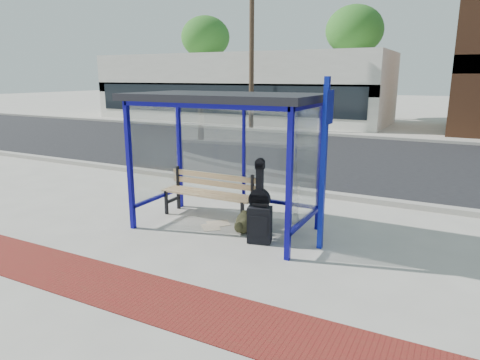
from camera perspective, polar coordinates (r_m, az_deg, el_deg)
The scene contains 19 objects.
ground at distance 7.84m, azimuth -2.00°, elevation -6.48°, with size 120.00×120.00×0.00m, color #B2ADA0.
brick_paver_strip at distance 5.91m, azimuth -14.84°, elevation -13.97°, with size 60.00×1.00×0.01m, color maroon.
curb_near at distance 10.33m, azimuth 5.91°, elevation -1.20°, with size 60.00×0.25×0.12m, color gray.
street_asphalt at distance 15.10m, azimuth 13.08°, elevation 3.04°, with size 60.00×10.00×0.00m, color black.
curb_far at distance 20.02m, azimuth 16.81°, elevation 5.53°, with size 60.00×0.25×0.12m, color gray.
far_sidewalk at distance 21.88m, azimuth 17.75°, elevation 5.97°, with size 60.00×4.00×0.01m, color #B2ADA0.
bus_shelter at distance 7.45m, azimuth -1.87°, elevation 8.81°, with size 3.30×1.80×2.42m.
storefront_white at distance 27.48m, azimuth 0.04°, elevation 12.24°, with size 18.00×6.04×4.00m.
tree_left at distance 33.54m, azimuth -4.63°, elevation 18.37°, with size 3.60×3.60×7.03m.
tree_mid at distance 29.30m, azimuth 15.02°, elevation 18.65°, with size 3.60×3.60×7.03m.
utility_pole_west at distance 22.07m, azimuth 1.56°, elevation 17.35°, with size 1.60×0.24×8.00m.
bench at distance 8.36m, azimuth -4.05°, elevation -1.51°, with size 1.93×0.47×0.91m.
guitar_bag at distance 7.62m, azimuth 2.61°, elevation -3.50°, with size 0.47×0.21×1.24m.
suitcase at distance 7.11m, azimuth 2.64°, elevation -5.99°, with size 0.44×0.34×0.67m.
backpack at distance 7.54m, azimuth 0.41°, elevation -5.78°, with size 0.40×0.38×0.40m.
sign_post at distance 6.69m, azimuth 11.20°, elevation 3.23°, with size 0.11×0.34×2.70m.
newspaper_a at distance 8.11m, azimuth -2.90°, elevation -5.78°, with size 0.41×0.32×0.01m, color white.
newspaper_b at distance 7.91m, azimuth -3.94°, elevation -6.29°, with size 0.39×0.31×0.01m, color white.
newspaper_c at distance 8.08m, azimuth -3.34°, elevation -5.86°, with size 0.36×0.29×0.01m, color white.
Camera 1 is at (3.63, -6.41, 2.71)m, focal length 32.00 mm.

